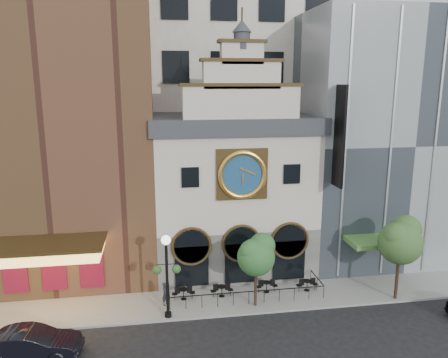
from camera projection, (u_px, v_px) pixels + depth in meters
name	position (u px, v px, depth m)	size (l,w,h in m)	color
ground	(253.00, 315.00, 28.35)	(120.00, 120.00, 0.00)	black
sidewalk	(245.00, 296.00, 30.75)	(44.00, 5.00, 0.15)	gray
clock_building	(232.00, 187.00, 34.44)	(12.60, 8.78, 18.65)	#605E5B
theater_building	(60.00, 112.00, 33.24)	(14.00, 15.60, 25.00)	brown
retail_building	(376.00, 137.00, 37.76)	(14.00, 14.40, 20.00)	gray
office_tower	(211.00, 28.00, 43.29)	(20.00, 16.00, 40.00)	silver
cafe_railing	(245.00, 289.00, 30.63)	(10.60, 2.60, 0.90)	black
bistro_0	(183.00, 293.00, 30.02)	(1.58, 0.68, 0.90)	black
bistro_1	(222.00, 290.00, 30.43)	(1.58, 0.68, 0.90)	black
bistro_2	(267.00, 286.00, 31.06)	(1.58, 0.68, 0.90)	black
bistro_3	(307.00, 285.00, 31.27)	(1.58, 0.68, 0.90)	black
car_left	(32.00, 344.00, 23.73)	(1.82, 5.23, 1.72)	black
pedestrian	(165.00, 294.00, 29.21)	(0.58, 0.38, 1.59)	black
lamppost	(167.00, 267.00, 27.14)	(1.75, 0.60, 5.47)	black
tree_left	(257.00, 254.00, 28.54)	(2.59, 2.49, 4.98)	#382619
tree_right	(401.00, 239.00, 29.37)	(3.04, 2.93, 5.86)	#382619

